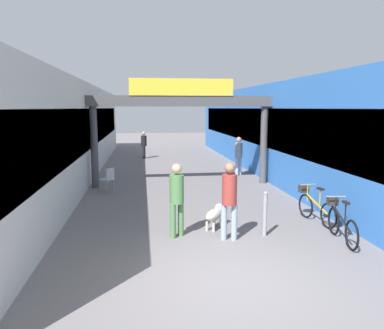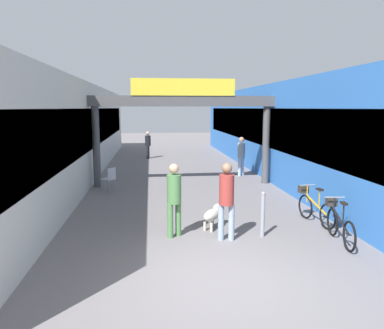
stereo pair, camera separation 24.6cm
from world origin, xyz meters
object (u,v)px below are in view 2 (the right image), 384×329
at_px(pedestrian_with_dog, 227,196).
at_px(bicycle_black_nearest, 339,223).
at_px(bollard_post_metal, 263,214).
at_px(cafe_chair_aluminium_nearer, 110,177).
at_px(pedestrian_companion, 174,195).
at_px(pedestrian_elderly_walking, 148,143).
at_px(bicycle_orange_second, 314,207).
at_px(pedestrian_carrying_crate, 241,154).
at_px(dog_on_leash, 213,214).

xyz_separation_m(pedestrian_with_dog, bicycle_black_nearest, (2.55, -0.36, -0.61)).
bearing_deg(bollard_post_metal, bicycle_black_nearest, -17.06).
bearing_deg(cafe_chair_aluminium_nearer, bicycle_black_nearest, -45.21).
xyz_separation_m(pedestrian_companion, pedestrian_elderly_walking, (-0.70, 14.20, -0.08)).
bearing_deg(pedestrian_elderly_walking, bicycle_black_nearest, -73.46).
relative_size(bicycle_black_nearest, bicycle_orange_second, 1.00).
bearing_deg(bollard_post_metal, pedestrian_carrying_crate, 79.86).
height_order(bicycle_orange_second, bollard_post_metal, bollard_post_metal).
bearing_deg(pedestrian_with_dog, pedestrian_carrying_crate, 73.99).
relative_size(pedestrian_companion, cafe_chair_aluminium_nearer, 1.98).
relative_size(dog_on_leash, cafe_chair_aluminium_nearer, 0.90).
relative_size(dog_on_leash, bicycle_orange_second, 0.48).
bearing_deg(pedestrian_companion, bicycle_black_nearest, -11.00).
bearing_deg(pedestrian_carrying_crate, bicycle_orange_second, -87.98).
height_order(pedestrian_companion, pedestrian_carrying_crate, pedestrian_companion).
bearing_deg(pedestrian_carrying_crate, cafe_chair_aluminium_nearer, -153.94).
distance_m(dog_on_leash, cafe_chair_aluminium_nearer, 5.51).
relative_size(pedestrian_companion, dog_on_leash, 2.21).
bearing_deg(bicycle_orange_second, pedestrian_elderly_walking, 108.35).
height_order(pedestrian_elderly_walking, dog_on_leash, pedestrian_elderly_walking).
relative_size(pedestrian_carrying_crate, cafe_chair_aluminium_nearer, 1.97).
bearing_deg(pedestrian_carrying_crate, bollard_post_metal, -100.14).
bearing_deg(dog_on_leash, bollard_post_metal, -34.45).
distance_m(dog_on_leash, bicycle_orange_second, 2.76).
bearing_deg(pedestrian_with_dog, bollard_post_metal, 9.16).
distance_m(pedestrian_carrying_crate, pedestrian_elderly_walking, 7.66).
relative_size(pedestrian_with_dog, bicycle_black_nearest, 1.08).
height_order(dog_on_leash, bicycle_orange_second, bicycle_orange_second).
height_order(pedestrian_carrying_crate, bollard_post_metal, pedestrian_carrying_crate).
xyz_separation_m(pedestrian_companion, pedestrian_carrying_crate, (3.53, 7.81, -0.01)).
relative_size(pedestrian_with_dog, dog_on_leash, 2.27).
height_order(pedestrian_companion, cafe_chair_aluminium_nearer, pedestrian_companion).
height_order(pedestrian_with_dog, bicycle_black_nearest, pedestrian_with_dog).
bearing_deg(pedestrian_companion, bicycle_orange_second, 10.59).
bearing_deg(cafe_chair_aluminium_nearer, pedestrian_carrying_crate, 26.06).
xyz_separation_m(dog_on_leash, bicycle_orange_second, (2.75, 0.20, 0.07)).
xyz_separation_m(pedestrian_carrying_crate, bollard_post_metal, (-1.44, -8.03, -0.45)).
relative_size(pedestrian_elderly_walking, bicycle_orange_second, 0.98).
relative_size(pedestrian_carrying_crate, bicycle_black_nearest, 1.04).
distance_m(dog_on_leash, bollard_post_metal, 1.31).
relative_size(pedestrian_with_dog, pedestrian_carrying_crate, 1.04).
height_order(pedestrian_carrying_crate, bicycle_black_nearest, pedestrian_carrying_crate).
xyz_separation_m(pedestrian_with_dog, bollard_post_metal, (0.91, 0.15, -0.49)).
relative_size(dog_on_leash, bicycle_black_nearest, 0.48).
distance_m(pedestrian_companion, bollard_post_metal, 2.15).
xyz_separation_m(pedestrian_elderly_walking, dog_on_leash, (1.72, -13.69, -0.56)).
relative_size(dog_on_leash, bollard_post_metal, 0.73).
xyz_separation_m(pedestrian_carrying_crate, bicycle_orange_second, (0.25, -7.10, -0.57)).
distance_m(dog_on_leash, bicycle_black_nearest, 2.98).
relative_size(pedestrian_with_dog, bicycle_orange_second, 1.08).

